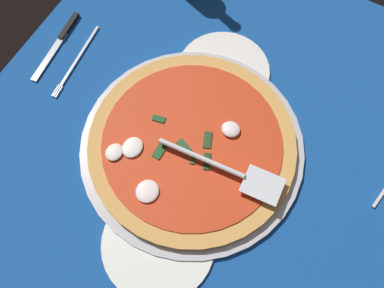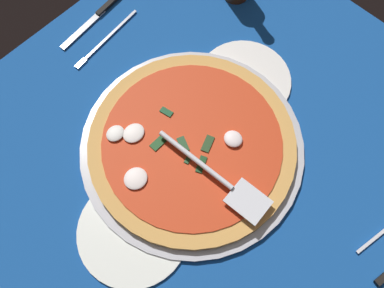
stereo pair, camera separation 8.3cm
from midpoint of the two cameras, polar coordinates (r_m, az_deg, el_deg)
name	(u,v)px [view 2 (the right image)]	position (r cm, az deg, el deg)	size (l,w,h in cm)	color
ground_plane	(220,159)	(85.84, 6.56, -2.34)	(102.22, 102.22, 0.80)	#154690
checker_pattern	(220,158)	(85.42, 6.59, -2.24)	(102.22, 102.22, 0.10)	silver
pizza_pan	(192,147)	(84.99, 2.79, -0.78)	(45.20, 45.20, 1.40)	#B3B4BD
dinner_plate_left	(133,231)	(80.66, -4.99, -12.07)	(21.16, 21.16, 1.00)	silver
dinner_plate_right	(244,80)	(93.40, 9.66, 8.24)	(20.26, 20.26, 1.00)	white
pizza	(191,144)	(83.47, 2.75, -0.38)	(41.54, 41.54, 3.08)	#D79A4C
pizza_server	(217,177)	(78.92, 6.46, -4.82)	(6.31, 25.20, 1.00)	silver
place_setting_far	(102,28)	(101.63, -9.83, 15.07)	(20.78, 15.22, 1.40)	white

